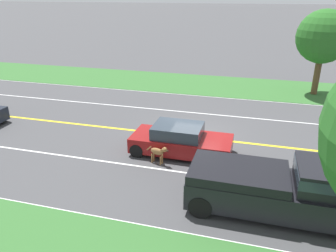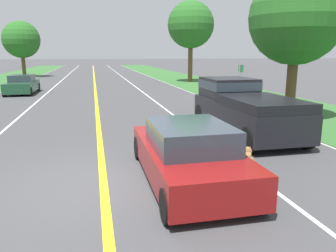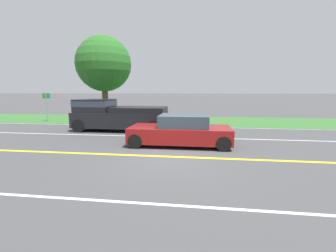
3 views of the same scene
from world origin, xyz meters
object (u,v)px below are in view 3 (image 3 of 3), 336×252
(ego_car, at_px, (181,131))
(roadside_tree_right_near, at_px, (104,64))
(pickup_truck, at_px, (117,115))
(street_sign, at_px, (46,103))
(dog, at_px, (196,129))

(ego_car, height_order, roadside_tree_right_near, roadside_tree_right_near)
(ego_car, height_order, pickup_truck, pickup_truck)
(ego_car, relative_size, street_sign, 1.95)
(dog, height_order, roadside_tree_right_near, roadside_tree_right_near)
(ego_car, xyz_separation_m, pickup_truck, (3.26, 4.14, 0.33))
(pickup_truck, bearing_deg, ego_car, -128.22)
(pickup_truck, bearing_deg, roadside_tree_right_near, 32.26)
(pickup_truck, height_order, street_sign, street_sign)
(ego_car, distance_m, pickup_truck, 5.28)
(ego_car, bearing_deg, pickup_truck, 51.78)
(ego_car, distance_m, dog, 1.35)
(roadside_tree_right_near, bearing_deg, dog, -128.01)
(dog, relative_size, roadside_tree_right_near, 0.17)
(pickup_truck, xyz_separation_m, street_sign, (2.99, 6.72, 0.48))
(street_sign, bearing_deg, dog, -113.81)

